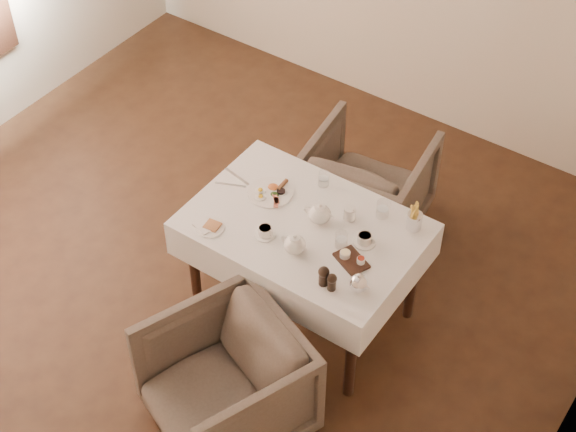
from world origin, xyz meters
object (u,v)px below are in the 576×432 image
(table, at_px, (304,239))
(armchair_near, at_px, (226,384))
(armchair_far, at_px, (366,185))
(breakfast_plate, at_px, (271,192))
(teapot_centre, at_px, (320,213))

(table, distance_m, armchair_near, 0.92)
(table, xyz_separation_m, armchair_near, (0.10, -0.87, -0.29))
(armchair_far, relative_size, breakfast_plate, 2.91)
(armchair_near, height_order, breakfast_plate, breakfast_plate)
(armchair_near, height_order, teapot_centre, teapot_centre)
(armchair_near, distance_m, teapot_centre, 1.05)
(table, xyz_separation_m, armchair_far, (-0.09, 0.87, -0.29))
(armchair_near, height_order, armchair_far, armchair_near)
(armchair_far, height_order, breakfast_plate, breakfast_plate)
(table, bearing_deg, teapot_centre, 47.19)
(armchair_far, bearing_deg, table, 88.49)
(breakfast_plate, xyz_separation_m, teapot_centre, (0.35, -0.04, 0.06))
(breakfast_plate, height_order, teapot_centre, teapot_centre)
(breakfast_plate, bearing_deg, table, 3.52)
(teapot_centre, bearing_deg, armchair_far, 89.18)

